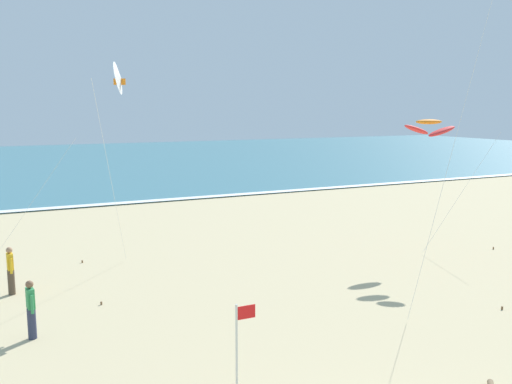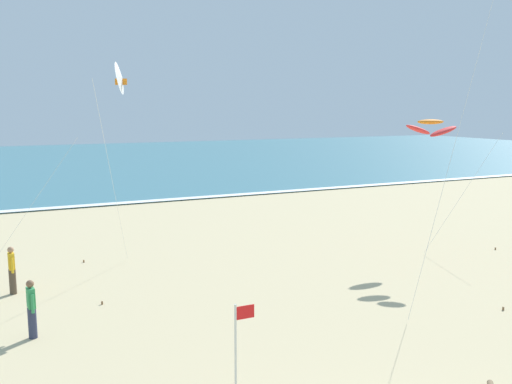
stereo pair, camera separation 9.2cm
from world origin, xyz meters
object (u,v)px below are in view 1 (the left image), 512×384
object	(u,v)px
kite_delta_ivory_low	(119,79)
lifeguard_flag	(239,343)
kite_arc_amber_near	(429,128)
bystander_yellow_top	(11,270)
bystander_green_top	(31,309)

from	to	relation	value
kite_delta_ivory_low	lifeguard_flag	bearing A→B (deg)	-90.76
kite_arc_amber_near	bystander_yellow_top	size ratio (longest dim) A/B	3.52
kite_arc_amber_near	kite_delta_ivory_low	size ratio (longest dim) A/B	0.72
kite_delta_ivory_low	lifeguard_flag	xyz separation A→B (m)	(-0.15, -11.59, -5.87)
bystander_green_top	lifeguard_flag	world-z (taller)	lifeguard_flag
kite_arc_amber_near	bystander_green_top	distance (m)	16.01
bystander_green_top	kite_delta_ivory_low	bearing A→B (deg)	58.94
kite_delta_ivory_low	bystander_green_top	size ratio (longest dim) A/B	4.90
bystander_green_top	bystander_yellow_top	bearing A→B (deg)	95.36
kite_arc_amber_near	bystander_yellow_top	world-z (taller)	kite_arc_amber_near
kite_arc_amber_near	bystander_green_top	size ratio (longest dim) A/B	3.52
kite_arc_amber_near	kite_delta_ivory_low	world-z (taller)	kite_delta_ivory_low
bystander_yellow_top	lifeguard_flag	size ratio (longest dim) A/B	0.76
kite_arc_amber_near	lifeguard_flag	world-z (taller)	kite_arc_amber_near
bystander_yellow_top	kite_delta_ivory_low	bearing A→B (deg)	29.14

